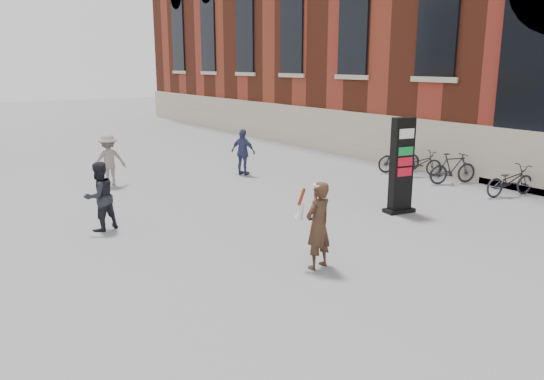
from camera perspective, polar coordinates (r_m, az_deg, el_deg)
ground at (r=10.10m, az=-0.74°, el=-7.81°), size 100.00×100.00×0.00m
info_pylon at (r=13.54m, az=13.75°, el=2.55°), size 0.82×0.51×2.39m
woman at (r=9.64m, az=4.94°, el=-3.69°), size 0.68×0.64×1.62m
pedestrian_a at (r=12.41m, az=-18.06°, el=-0.66°), size 0.91×0.80×1.56m
pedestrian_b at (r=16.97m, az=-17.15°, el=3.10°), size 1.08×0.68×1.59m
pedestrian_c at (r=17.84m, az=-3.12°, el=4.10°), size 0.74×0.98×1.55m
bike_4 at (r=16.41m, az=24.23°, el=0.92°), size 1.77×0.92×0.88m
bike_5 at (r=17.45m, az=18.87°, el=2.22°), size 1.68×0.96×0.97m
bike_6 at (r=18.28m, az=15.52°, el=2.74°), size 1.71×1.15×0.85m
bike_7 at (r=18.83m, az=13.52°, el=3.33°), size 1.67×0.91×0.97m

